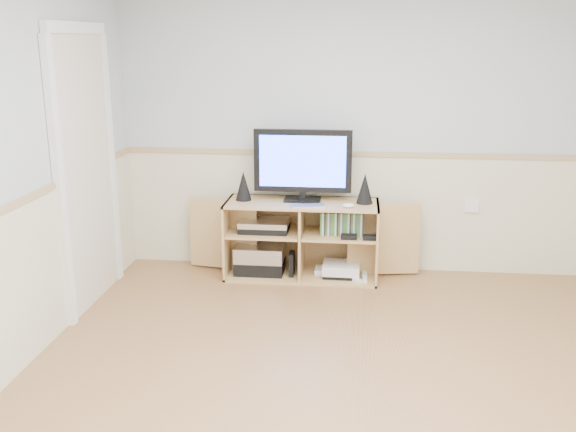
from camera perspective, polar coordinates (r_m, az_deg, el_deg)
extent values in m
cube|color=#B0784E|center=(3.74, 5.19, -16.42)|extent=(4.00, 4.50, 0.02)
cube|color=silver|center=(5.49, 6.04, 7.92)|extent=(4.00, 0.02, 2.50)
cube|color=beige|center=(5.62, 5.82, 0.29)|extent=(4.00, 0.01, 1.00)
cube|color=tan|center=(5.50, 5.97, 5.51)|extent=(4.00, 0.02, 0.04)
cube|color=beige|center=(5.00, -17.51, 3.64)|extent=(0.03, 0.82, 2.00)
cube|color=tan|center=(5.54, 1.21, -5.19)|extent=(1.28, 0.48, 0.02)
cube|color=tan|center=(5.35, 1.25, 1.14)|extent=(1.28, 0.48, 0.02)
cube|color=tan|center=(5.52, -5.29, -1.86)|extent=(0.02, 0.48, 0.65)
cube|color=tan|center=(5.42, 7.88, -2.28)|extent=(0.02, 0.48, 0.65)
cube|color=tan|center=(5.65, 1.43, -1.39)|extent=(1.28, 0.02, 0.65)
cube|color=tan|center=(5.43, 1.23, -2.08)|extent=(0.02, 0.46, 0.61)
cube|color=tan|center=(5.45, -2.12, -1.42)|extent=(0.61, 0.44, 0.02)
cube|color=tan|center=(5.40, 4.61, -1.63)|extent=(0.61, 0.44, 0.02)
cube|color=tan|center=(5.59, -5.79, -1.65)|extent=(0.61, 0.13, 0.61)
cube|color=tan|center=(5.48, 8.51, -2.10)|extent=(0.61, 0.13, 0.61)
cube|color=black|center=(5.39, 1.30, 1.47)|extent=(0.30, 0.18, 0.02)
cube|color=black|center=(5.38, 1.30, 1.89)|extent=(0.05, 0.04, 0.06)
cube|color=black|center=(5.32, 1.32, 4.92)|extent=(0.81, 0.05, 0.52)
cube|color=#2F53FC|center=(5.29, 1.29, 4.87)|extent=(0.71, 0.01, 0.43)
cone|color=black|center=(5.40, -3.99, 2.70)|extent=(0.13, 0.13, 0.25)
cone|color=black|center=(5.32, 6.84, 2.44)|extent=(0.14, 0.14, 0.25)
cube|color=silver|center=(5.20, 1.74, 0.91)|extent=(0.30, 0.18, 0.01)
ellipsoid|color=white|center=(5.19, 5.41, 0.93)|extent=(0.10, 0.08, 0.04)
cube|color=black|center=(5.55, -2.49, -4.42)|extent=(0.41, 0.31, 0.11)
cube|color=silver|center=(5.51, -2.51, -3.25)|extent=(0.41, 0.31, 0.13)
cube|color=black|center=(5.44, -2.12, -1.07)|extent=(0.41, 0.29, 0.05)
cube|color=silver|center=(5.43, -2.12, -0.59)|extent=(0.41, 0.29, 0.05)
cube|color=black|center=(5.46, 0.34, -4.27)|extent=(0.04, 0.14, 0.20)
cube|color=white|center=(5.54, 3.51, -4.85)|extent=(0.21, 0.16, 0.05)
cube|color=black|center=(5.49, 4.74, -5.14)|extent=(0.30, 0.24, 0.03)
cube|color=white|center=(5.47, 4.75, -4.60)|extent=(0.31, 0.26, 0.08)
cube|color=white|center=(5.42, 6.84, -5.50)|extent=(0.04, 0.14, 0.03)
cube|color=white|center=(5.57, 6.62, -4.91)|extent=(0.09, 0.15, 0.03)
cube|color=#3F8C3F|center=(5.35, 4.84, -0.63)|extent=(0.36, 0.14, 0.19)
cube|color=white|center=(5.66, 16.01, 0.93)|extent=(0.12, 0.03, 0.12)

